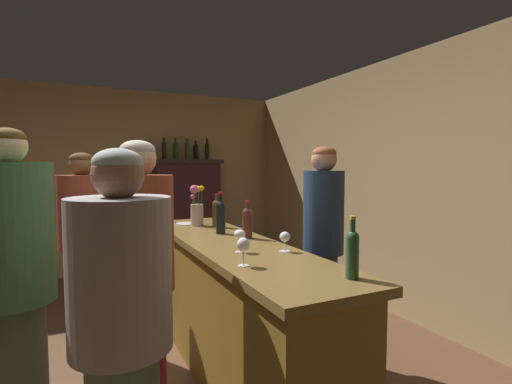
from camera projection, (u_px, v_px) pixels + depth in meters
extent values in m
cube|color=tan|center=(98.00, 181.00, 5.36)|extent=(5.36, 0.12, 2.62)
cube|color=tan|center=(430.00, 189.00, 3.55)|extent=(0.12, 6.64, 2.62)
cube|color=brown|center=(232.00, 311.00, 2.77)|extent=(0.54, 2.49, 0.93)
cube|color=brown|center=(231.00, 245.00, 2.73)|extent=(0.61, 2.59, 0.05)
cube|color=#311A20|center=(187.00, 214.00, 5.67)|extent=(0.95, 0.31, 1.63)
cube|color=black|center=(187.00, 162.00, 5.62)|extent=(1.03, 0.37, 0.06)
cylinder|color=#4E2620|center=(247.00, 225.00, 2.86)|extent=(0.08, 0.08, 0.19)
sphere|color=#4E2620|center=(247.00, 213.00, 2.85)|extent=(0.08, 0.08, 0.08)
cylinder|color=#4E2620|center=(247.00, 208.00, 2.85)|extent=(0.03, 0.03, 0.07)
cylinder|color=#AA1825|center=(247.00, 202.00, 2.85)|extent=(0.03, 0.03, 0.02)
cylinder|color=#45331A|center=(217.00, 216.00, 3.40)|extent=(0.08, 0.08, 0.20)
sphere|color=#45331A|center=(216.00, 204.00, 3.39)|extent=(0.08, 0.08, 0.08)
cylinder|color=#45331A|center=(216.00, 200.00, 3.39)|extent=(0.03, 0.03, 0.08)
cylinder|color=#B02126|center=(216.00, 195.00, 3.38)|extent=(0.03, 0.03, 0.02)
cylinder|color=black|center=(221.00, 220.00, 3.05)|extent=(0.08, 0.08, 0.23)
sphere|color=black|center=(221.00, 206.00, 3.04)|extent=(0.08, 0.08, 0.08)
cylinder|color=black|center=(220.00, 200.00, 3.04)|extent=(0.03, 0.03, 0.10)
cylinder|color=#AB1B20|center=(220.00, 193.00, 3.04)|extent=(0.03, 0.03, 0.02)
cylinder|color=#2C5332|center=(352.00, 258.00, 1.82)|extent=(0.06, 0.06, 0.20)
sphere|color=#2C5332|center=(353.00, 238.00, 1.82)|extent=(0.06, 0.06, 0.06)
cylinder|color=#2C5332|center=(353.00, 228.00, 1.81)|extent=(0.03, 0.03, 0.09)
cylinder|color=gold|center=(353.00, 218.00, 1.81)|extent=(0.03, 0.03, 0.02)
cylinder|color=white|center=(243.00, 266.00, 2.06)|extent=(0.06, 0.06, 0.00)
cylinder|color=white|center=(243.00, 258.00, 2.06)|extent=(0.01, 0.01, 0.08)
ellipsoid|color=white|center=(243.00, 245.00, 2.05)|extent=(0.07, 0.07, 0.08)
cylinder|color=white|center=(240.00, 252.00, 2.40)|extent=(0.06, 0.06, 0.00)
cylinder|color=white|center=(240.00, 245.00, 2.39)|extent=(0.01, 0.01, 0.08)
ellipsoid|color=white|center=(240.00, 234.00, 2.39)|extent=(0.07, 0.07, 0.06)
cylinder|color=white|center=(285.00, 251.00, 2.41)|extent=(0.07, 0.07, 0.00)
cylinder|color=white|center=(285.00, 246.00, 2.41)|extent=(0.01, 0.01, 0.06)
ellipsoid|color=white|center=(285.00, 237.00, 2.41)|extent=(0.07, 0.07, 0.06)
cylinder|color=tan|center=(197.00, 215.00, 3.47)|extent=(0.12, 0.12, 0.20)
cylinder|color=#38602D|center=(202.00, 200.00, 3.48)|extent=(0.01, 0.01, 0.23)
sphere|color=#F2AA14|center=(202.00, 188.00, 3.47)|extent=(0.05, 0.05, 0.05)
cylinder|color=#38602D|center=(196.00, 201.00, 3.49)|extent=(0.01, 0.01, 0.22)
sphere|color=gold|center=(196.00, 189.00, 3.48)|extent=(0.07, 0.07, 0.07)
cylinder|color=#38602D|center=(193.00, 205.00, 3.47)|extent=(0.01, 0.01, 0.15)
sphere|color=#CA407A|center=(193.00, 197.00, 3.47)|extent=(0.04, 0.04, 0.04)
cylinder|color=#38602D|center=(194.00, 201.00, 3.41)|extent=(0.01, 0.01, 0.22)
sphere|color=#C45380|center=(194.00, 189.00, 3.41)|extent=(0.07, 0.07, 0.07)
cylinder|color=#38602D|center=(199.00, 201.00, 3.44)|extent=(0.01, 0.01, 0.22)
sphere|color=gold|center=(199.00, 189.00, 3.44)|extent=(0.05, 0.05, 0.05)
cylinder|color=white|center=(186.00, 224.00, 3.55)|extent=(0.19, 0.19, 0.01)
cylinder|color=black|center=(164.00, 152.00, 5.47)|extent=(0.06, 0.06, 0.22)
sphere|color=black|center=(164.00, 144.00, 5.46)|extent=(0.06, 0.06, 0.06)
cylinder|color=black|center=(164.00, 141.00, 5.46)|extent=(0.03, 0.03, 0.08)
cylinder|color=black|center=(164.00, 138.00, 5.45)|extent=(0.03, 0.03, 0.02)
cylinder|color=#1A3E1A|center=(176.00, 152.00, 5.54)|extent=(0.07, 0.07, 0.22)
sphere|color=#1A3E1A|center=(176.00, 144.00, 5.53)|extent=(0.07, 0.07, 0.07)
cylinder|color=#1A3E1A|center=(175.00, 141.00, 5.53)|extent=(0.02, 0.02, 0.10)
cylinder|color=gold|center=(175.00, 137.00, 5.53)|extent=(0.03, 0.03, 0.02)
cylinder|color=#2A4A28|center=(187.00, 152.00, 5.62)|extent=(0.06, 0.06, 0.23)
sphere|color=#2A4A28|center=(187.00, 144.00, 5.61)|extent=(0.06, 0.06, 0.06)
cylinder|color=#2A4A28|center=(187.00, 141.00, 5.61)|extent=(0.02, 0.02, 0.08)
cylinder|color=gold|center=(187.00, 138.00, 5.60)|extent=(0.03, 0.03, 0.02)
cylinder|color=black|center=(196.00, 153.00, 5.67)|extent=(0.08, 0.08, 0.19)
sphere|color=black|center=(196.00, 147.00, 5.67)|extent=(0.08, 0.08, 0.08)
cylinder|color=black|center=(196.00, 144.00, 5.67)|extent=(0.03, 0.03, 0.07)
cylinder|color=black|center=(196.00, 141.00, 5.66)|extent=(0.03, 0.03, 0.02)
cylinder|color=black|center=(207.00, 152.00, 5.75)|extent=(0.07, 0.07, 0.22)
sphere|color=black|center=(207.00, 145.00, 5.74)|extent=(0.07, 0.07, 0.07)
cylinder|color=black|center=(207.00, 142.00, 5.74)|extent=(0.03, 0.03, 0.10)
cylinder|color=gold|center=(207.00, 138.00, 5.74)|extent=(0.03, 0.03, 0.02)
cylinder|color=maroon|center=(142.00, 367.00, 2.06)|extent=(0.26, 0.26, 0.86)
cylinder|color=brown|center=(139.00, 233.00, 2.01)|extent=(0.36, 0.36, 0.62)
sphere|color=#D2AF80|center=(138.00, 159.00, 1.99)|extent=(0.19, 0.19, 0.19)
ellipsoid|color=#B9AEA1|center=(137.00, 150.00, 1.99)|extent=(0.18, 0.18, 0.11)
cylinder|color=#3D6F42|center=(11.00, 233.00, 1.82)|extent=(0.38, 0.38, 0.68)
sphere|color=#D7B286|center=(8.00, 146.00, 1.79)|extent=(0.17, 0.17, 0.17)
ellipsoid|color=#513A18|center=(7.00, 138.00, 1.79)|extent=(0.16, 0.16, 0.09)
cylinder|color=gray|center=(120.00, 274.00, 1.47)|extent=(0.39, 0.39, 0.59)
sphere|color=#8C654B|center=(118.00, 174.00, 1.44)|extent=(0.20, 0.20, 0.20)
ellipsoid|color=#A8B0A8|center=(118.00, 162.00, 1.44)|extent=(0.19, 0.19, 0.11)
cylinder|color=#9B9D8E|center=(85.00, 297.00, 3.20)|extent=(0.28, 0.28, 0.84)
cylinder|color=brown|center=(83.00, 212.00, 3.15)|extent=(0.39, 0.39, 0.61)
sphere|color=brown|center=(81.00, 164.00, 3.12)|extent=(0.20, 0.20, 0.20)
ellipsoid|color=#4F3216|center=(81.00, 159.00, 3.12)|extent=(0.19, 0.19, 0.11)
cylinder|color=#31292A|center=(322.00, 306.00, 2.98)|extent=(0.23, 0.23, 0.85)
cylinder|color=#20314D|center=(323.00, 212.00, 2.93)|extent=(0.31, 0.31, 0.64)
sphere|color=tan|center=(324.00, 159.00, 2.90)|extent=(0.20, 0.20, 0.20)
ellipsoid|color=brown|center=(324.00, 153.00, 2.90)|extent=(0.19, 0.19, 0.11)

